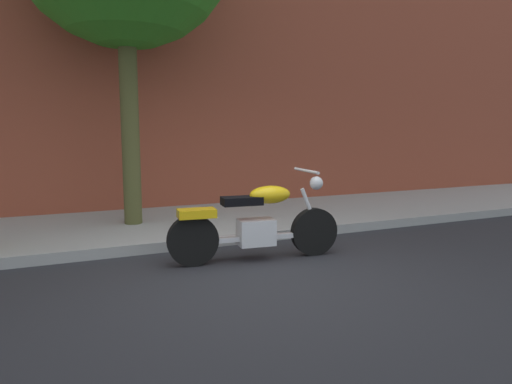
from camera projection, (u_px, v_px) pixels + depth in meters
The scene contains 3 objects.
ground_plane at pixel (254, 278), 5.01m from camera, with size 60.00×60.00×0.00m, color #28282D.
sidewalk at pixel (186, 224), 7.56m from camera, with size 20.99×2.77×0.14m, color #9F9F9F.
motorcycle at pixel (256, 224), 5.64m from camera, with size 2.16×0.70×1.11m.
Camera 1 is at (-1.94, -4.44, 1.60)m, focal length 32.50 mm.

